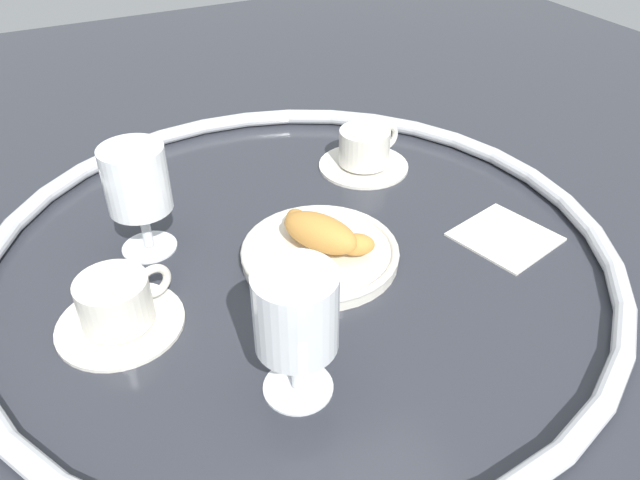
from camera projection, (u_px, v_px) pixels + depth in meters
ground_plane at (299, 254)px, 0.76m from camera, size 2.20×2.20×0.00m
table_chrome_rim at (299, 246)px, 0.76m from camera, size 0.77×0.77×0.02m
pastry_plate at (320, 253)px, 0.75m from camera, size 0.19×0.19×0.02m
croissant_large at (322, 233)px, 0.73m from camera, size 0.12×0.10×0.04m
coffee_cup_near at (118, 307)px, 0.65m from camera, size 0.14×0.14×0.06m
coffee_cup_far at (365, 151)px, 0.92m from camera, size 0.14×0.14×0.06m
juice_glass_left at (296, 317)px, 0.54m from camera, size 0.08×0.08×0.14m
juice_glass_right at (137, 183)px, 0.72m from camera, size 0.08×0.08×0.14m
folded_napkin at (505, 236)px, 0.79m from camera, size 0.13×0.13×0.01m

